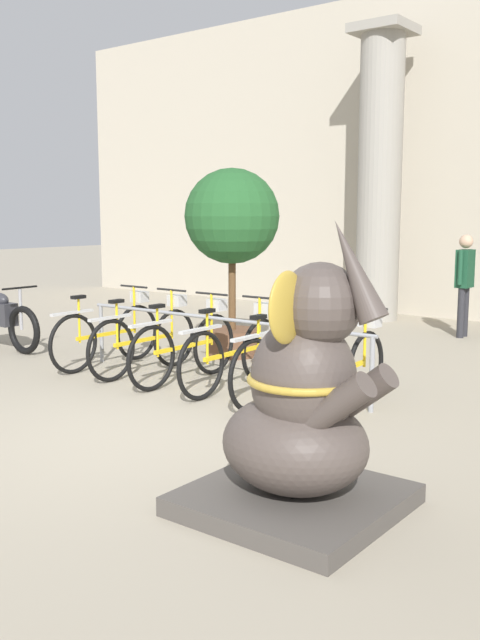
# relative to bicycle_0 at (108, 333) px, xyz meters

# --- Properties ---
(ground_plane) EXTENTS (60.00, 60.00, 0.00)m
(ground_plane) POSITION_rel_bicycle_0_xyz_m (2.32, -1.85, -0.42)
(ground_plane) COLOR #9E937F
(column_left) EXTENTS (0.97, 0.97, 5.16)m
(column_left) POSITION_rel_bicycle_0_xyz_m (0.80, 5.75, 2.20)
(column_left) COLOR gray
(column_left) RESTS_ON ground_plane
(bike_rack) EXTENTS (3.99, 0.05, 0.77)m
(bike_rack) POSITION_rel_bicycle_0_xyz_m (1.69, 0.10, 0.19)
(bike_rack) COLOR gray
(bike_rack) RESTS_ON ground_plane
(bicycle_0) EXTENTS (0.48, 1.79, 0.99)m
(bicycle_0) POSITION_rel_bicycle_0_xyz_m (0.00, 0.00, 0.00)
(bicycle_0) COLOR black
(bicycle_0) RESTS_ON ground_plane
(bicycle_1) EXTENTS (0.48, 1.79, 0.99)m
(bicycle_1) POSITION_rel_bicycle_0_xyz_m (0.68, -0.01, 0.00)
(bicycle_1) COLOR black
(bicycle_1) RESTS_ON ground_plane
(bicycle_2) EXTENTS (0.48, 1.79, 0.99)m
(bicycle_2) POSITION_rel_bicycle_0_xyz_m (1.36, -0.04, 0.00)
(bicycle_2) COLOR black
(bicycle_2) RESTS_ON ground_plane
(bicycle_3) EXTENTS (0.48, 1.79, 0.99)m
(bicycle_3) POSITION_rel_bicycle_0_xyz_m (2.03, -0.00, 0.00)
(bicycle_3) COLOR black
(bicycle_3) RESTS_ON ground_plane
(bicycle_4) EXTENTS (0.48, 1.79, 0.99)m
(bicycle_4) POSITION_rel_bicycle_0_xyz_m (2.71, -0.03, 0.00)
(bicycle_4) COLOR black
(bicycle_4) RESTS_ON ground_plane
(bicycle_5) EXTENTS (0.48, 1.79, 0.99)m
(bicycle_5) POSITION_rel_bicycle_0_xyz_m (3.39, -0.04, 0.00)
(bicycle_5) COLOR black
(bicycle_5) RESTS_ON ground_plane
(elephant_statue) EXTENTS (1.27, 1.27, 1.91)m
(elephant_statue) POSITION_rel_bicycle_0_xyz_m (4.37, -2.28, 0.23)
(elephant_statue) COLOR #4C4742
(elephant_statue) RESTS_ON ground_plane
(person_pedestrian) EXTENTS (0.21, 0.47, 1.60)m
(person_pedestrian) POSITION_rel_bicycle_0_xyz_m (2.76, 4.86, 0.53)
(person_pedestrian) COLOR #28282D
(person_pedestrian) RESTS_ON ground_plane
(potted_tree) EXTENTS (1.27, 1.27, 2.52)m
(potted_tree) POSITION_rel_bicycle_0_xyz_m (0.80, 1.51, 1.32)
(potted_tree) COLOR brown
(potted_tree) RESTS_ON ground_plane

